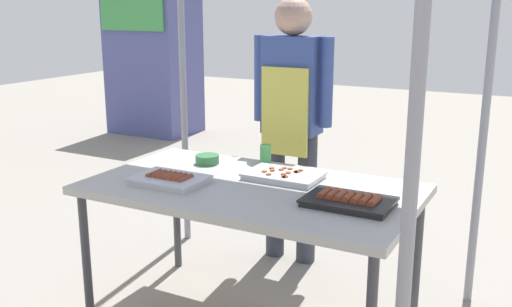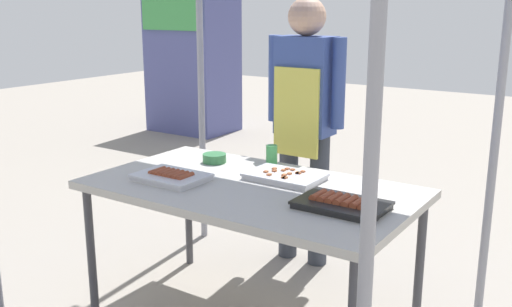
{
  "view_description": "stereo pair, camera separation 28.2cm",
  "coord_description": "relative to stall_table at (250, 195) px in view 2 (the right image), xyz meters",
  "views": [
    {
      "loc": [
        1.31,
        -2.4,
        1.61
      ],
      "look_at": [
        0.0,
        0.05,
        0.9
      ],
      "focal_mm": 41.1,
      "sensor_mm": 36.0,
      "label": 1
    },
    {
      "loc": [
        1.55,
        -2.26,
        1.61
      ],
      "look_at": [
        0.0,
        0.05,
        0.9
      ],
      "focal_mm": 41.1,
      "sensor_mm": 36.0,
      "label": 2
    }
  ],
  "objects": [
    {
      "name": "tray_grilled_sausages",
      "position": [
        0.52,
        -0.06,
        0.07
      ],
      "size": [
        0.39,
        0.26,
        0.05
      ],
      "color": "black",
      "rests_on": "stall_table"
    },
    {
      "name": "tray_meat_skewers",
      "position": [
        0.09,
        0.18,
        0.07
      ],
      "size": [
        0.38,
        0.25,
        0.04
      ],
      "color": "silver",
      "rests_on": "stall_table"
    },
    {
      "name": "neighbor_stall_left",
      "position": [
        -3.36,
        3.59,
        0.24
      ],
      "size": [
        1.03,
        0.77,
        1.86
      ],
      "color": "#4C518C",
      "rests_on": "ground"
    },
    {
      "name": "condiment_bowl",
      "position": [
        -0.41,
        0.24,
        0.08
      ],
      "size": [
        0.13,
        0.13,
        0.05
      ],
      "primitive_type": "cylinder",
      "color": "#33723F",
      "rests_on": "stall_table"
    },
    {
      "name": "stall_table",
      "position": [
        0.0,
        0.0,
        0.0
      ],
      "size": [
        1.6,
        0.9,
        0.75
      ],
      "color": "#B7B2A8",
      "rests_on": "ground"
    },
    {
      "name": "tray_pork_links",
      "position": [
        -0.38,
        -0.15,
        0.07
      ],
      "size": [
        0.36,
        0.25,
        0.05
      ],
      "color": "silver",
      "rests_on": "stall_table"
    },
    {
      "name": "vendor_woman",
      "position": [
        -0.17,
        0.84,
        0.29
      ],
      "size": [
        0.52,
        0.23,
        1.65
      ],
      "rotation": [
        0.0,
        0.0,
        3.14
      ],
      "color": "#333842",
      "rests_on": "ground"
    },
    {
      "name": "drink_cup_near_edge",
      "position": [
        -0.11,
        0.37,
        0.11
      ],
      "size": [
        0.06,
        0.06,
        0.11
      ],
      "primitive_type": "cylinder",
      "color": "#3F994C",
      "rests_on": "stall_table"
    }
  ]
}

